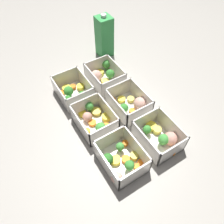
# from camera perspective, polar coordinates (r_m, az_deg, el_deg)

# --- Properties ---
(ground_plane) EXTENTS (4.00, 4.00, 0.00)m
(ground_plane) POSITION_cam_1_polar(r_m,az_deg,el_deg) (0.84, 0.00, -1.13)
(ground_plane) COLOR gray
(container_near_left) EXTENTS (0.15, 0.12, 0.08)m
(container_near_left) POSITION_cam_1_polar(r_m,az_deg,el_deg) (0.90, -10.23, 5.36)
(container_near_left) COLOR silver
(container_near_left) RESTS_ON ground_plane
(container_near_center) EXTENTS (0.16, 0.13, 0.08)m
(container_near_center) POSITION_cam_1_polar(r_m,az_deg,el_deg) (0.80, -4.58, -1.89)
(container_near_center) COLOR silver
(container_near_center) RESTS_ON ground_plane
(container_near_right) EXTENTS (0.15, 0.13, 0.08)m
(container_near_right) POSITION_cam_1_polar(r_m,az_deg,el_deg) (0.71, 2.27, -12.36)
(container_near_right) COLOR silver
(container_near_right) RESTS_ON ground_plane
(container_far_left) EXTENTS (0.16, 0.13, 0.08)m
(container_far_left) POSITION_cam_1_polar(r_m,az_deg,el_deg) (0.96, -2.16, 9.62)
(container_far_left) COLOR silver
(container_far_left) RESTS_ON ground_plane
(container_far_center) EXTENTS (0.16, 0.12, 0.08)m
(container_far_center) POSITION_cam_1_polar(r_m,az_deg,el_deg) (0.85, 4.86, 2.14)
(container_far_center) COLOR silver
(container_far_center) RESTS_ON ground_plane
(container_far_right) EXTENTS (0.16, 0.12, 0.08)m
(container_far_right) POSITION_cam_1_polar(r_m,az_deg,el_deg) (0.77, 12.44, -6.33)
(container_far_right) COLOR silver
(container_far_right) RESTS_ON ground_plane
(juice_carton) EXTENTS (0.07, 0.07, 0.20)m
(juice_carton) POSITION_cam_1_polar(r_m,az_deg,el_deg) (1.07, -2.03, 19.07)
(juice_carton) COLOR green
(juice_carton) RESTS_ON ground_plane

